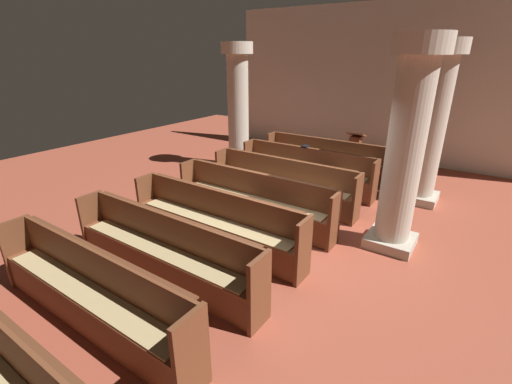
# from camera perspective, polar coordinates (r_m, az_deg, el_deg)

# --- Properties ---
(ground_plane) EXTENTS (19.20, 19.20, 0.00)m
(ground_plane) POSITION_cam_1_polar(r_m,az_deg,el_deg) (6.58, 3.76, -6.50)
(ground_plane) COLOR #9E4733
(back_wall) EXTENTS (10.00, 0.16, 4.50)m
(back_wall) POSITION_cam_1_polar(r_m,az_deg,el_deg) (11.51, 20.32, 16.21)
(back_wall) COLOR beige
(back_wall) RESTS_ON ground
(pew_row_0) EXTENTS (3.39, 0.46, 0.98)m
(pew_row_0) POSITION_cam_1_polar(r_m,az_deg,el_deg) (9.54, 11.21, 5.62)
(pew_row_0) COLOR brown
(pew_row_0) RESTS_ON ground
(pew_row_1) EXTENTS (3.39, 0.46, 0.98)m
(pew_row_1) POSITION_cam_1_polar(r_m,az_deg,el_deg) (8.55, 8.16, 3.93)
(pew_row_1) COLOR brown
(pew_row_1) RESTS_ON ground
(pew_row_2) EXTENTS (3.39, 0.47, 0.98)m
(pew_row_2) POSITION_cam_1_polar(r_m,az_deg,el_deg) (7.60, 4.35, 1.79)
(pew_row_2) COLOR brown
(pew_row_2) RESTS_ON ground
(pew_row_3) EXTENTS (3.39, 0.46, 0.98)m
(pew_row_3) POSITION_cam_1_polar(r_m,az_deg,el_deg) (6.70, -0.50, -0.94)
(pew_row_3) COLOR brown
(pew_row_3) RESTS_ON ground
(pew_row_4) EXTENTS (3.39, 0.46, 0.98)m
(pew_row_4) POSITION_cam_1_polar(r_m,az_deg,el_deg) (5.89, -6.78, -4.46)
(pew_row_4) COLOR brown
(pew_row_4) RESTS_ON ground
(pew_row_5) EXTENTS (3.39, 0.47, 0.98)m
(pew_row_5) POSITION_cam_1_polar(r_m,az_deg,el_deg) (5.20, -14.99, -8.92)
(pew_row_5) COLOR brown
(pew_row_5) RESTS_ON ground
(pew_row_6) EXTENTS (3.39, 0.46, 0.98)m
(pew_row_6) POSITION_cam_1_polar(r_m,az_deg,el_deg) (4.68, -25.64, -14.27)
(pew_row_6) COLOR brown
(pew_row_6) RESTS_ON ground
(pillar_aisle_side) EXTENTS (0.84, 0.84, 3.39)m
(pillar_aisle_side) POSITION_cam_1_polar(r_m,az_deg,el_deg) (8.26, 26.84, 10.11)
(pillar_aisle_side) COLOR #B6AD9A
(pillar_aisle_side) RESTS_ON ground
(pillar_far_side) EXTENTS (0.84, 0.84, 3.39)m
(pillar_far_side) POSITION_cam_1_polar(r_m,az_deg,el_deg) (9.96, -2.96, 14.00)
(pillar_far_side) COLOR #B6AD9A
(pillar_far_side) RESTS_ON ground
(pillar_aisle_rear) EXTENTS (0.83, 0.83, 3.39)m
(pillar_aisle_rear) POSITION_cam_1_polar(r_m,az_deg,el_deg) (5.94, 23.29, 6.92)
(pillar_aisle_rear) COLOR #B6AD9A
(pillar_aisle_rear) RESTS_ON ground
(lectern) EXTENTS (0.48, 0.45, 1.08)m
(lectern) POSITION_cam_1_polar(r_m,az_deg,el_deg) (10.33, 15.79, 6.03)
(lectern) COLOR brown
(lectern) RESTS_ON ground
(hymn_book) EXTENTS (0.15, 0.20, 0.04)m
(hymn_book) POSITION_cam_1_polar(r_m,az_deg,el_deg) (8.64, 8.09, 7.42)
(hymn_book) COLOR black
(hymn_book) RESTS_ON pew_row_1
(kneeler_box_blue) EXTENTS (0.37, 0.28, 0.27)m
(kneeler_box_blue) POSITION_cam_1_polar(r_m,az_deg,el_deg) (8.77, 21.88, 0.31)
(kneeler_box_blue) COLOR navy
(kneeler_box_blue) RESTS_ON ground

